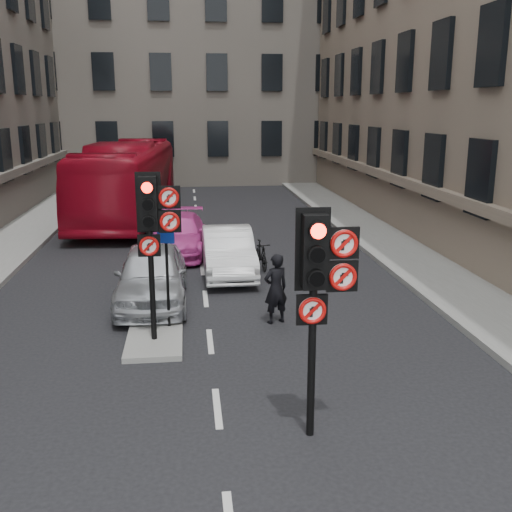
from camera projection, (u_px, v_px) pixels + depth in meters
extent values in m
plane|color=black|center=(225.00, 479.00, 8.26)|extent=(120.00, 120.00, 0.00)
cube|color=gray|center=(411.00, 253.00, 20.60)|extent=(3.00, 50.00, 0.16)
cube|color=gray|center=(154.00, 341.00, 12.93)|extent=(1.20, 2.00, 0.12)
cube|color=slate|center=(189.00, 33.00, 42.44)|extent=(30.00, 14.00, 20.00)
cylinder|color=black|center=(312.00, 363.00, 9.08)|extent=(0.12, 0.12, 2.40)
cube|color=black|center=(314.00, 251.00, 8.66)|extent=(0.36, 0.28, 1.10)
cube|color=black|center=(312.00, 249.00, 8.78)|extent=(0.52, 0.03, 1.25)
cylinder|color=#FF1407|center=(319.00, 231.00, 8.34)|extent=(0.22, 0.01, 0.22)
cylinder|color=black|center=(318.00, 256.00, 8.42)|extent=(0.22, 0.01, 0.22)
cylinder|color=black|center=(317.00, 279.00, 8.51)|extent=(0.22, 0.01, 0.22)
cube|color=black|center=(343.00, 243.00, 8.66)|extent=(0.47, 0.05, 0.47)
cylinder|color=white|center=(344.00, 244.00, 8.62)|extent=(0.41, 0.02, 0.41)
torus|color=#BF0C0A|center=(344.00, 244.00, 8.60)|extent=(0.41, 0.06, 0.41)
cube|color=#BF0C0A|center=(344.00, 244.00, 8.60)|extent=(0.25, 0.01, 0.25)
cube|color=black|center=(342.00, 276.00, 8.78)|extent=(0.47, 0.05, 0.47)
cylinder|color=white|center=(343.00, 277.00, 8.74)|extent=(0.41, 0.02, 0.41)
torus|color=#BF0C0A|center=(343.00, 277.00, 8.72)|extent=(0.41, 0.06, 0.41)
cube|color=#BF0C0A|center=(343.00, 277.00, 8.72)|extent=(0.25, 0.01, 0.25)
cube|color=black|center=(312.00, 310.00, 8.85)|extent=(0.47, 0.05, 0.47)
cylinder|color=white|center=(312.00, 310.00, 8.81)|extent=(0.41, 0.02, 0.41)
torus|color=#BF0C0A|center=(313.00, 311.00, 8.80)|extent=(0.41, 0.06, 0.41)
cube|color=#BF0C0A|center=(313.00, 311.00, 8.79)|extent=(0.25, 0.01, 0.25)
cylinder|color=black|center=(152.00, 285.00, 12.62)|extent=(0.12, 0.12, 2.40)
cube|color=black|center=(148.00, 203.00, 12.19)|extent=(0.36, 0.28, 1.10)
cube|color=black|center=(149.00, 202.00, 12.32)|extent=(0.52, 0.03, 1.25)
cylinder|color=#FF1407|center=(147.00, 188.00, 11.87)|extent=(0.22, 0.02, 0.22)
cylinder|color=black|center=(148.00, 205.00, 11.96)|extent=(0.22, 0.02, 0.22)
cylinder|color=black|center=(148.00, 222.00, 12.04)|extent=(0.22, 0.02, 0.22)
cube|color=black|center=(169.00, 197.00, 12.19)|extent=(0.47, 0.05, 0.47)
cylinder|color=white|center=(169.00, 198.00, 12.15)|extent=(0.41, 0.02, 0.41)
torus|color=#BF0C0A|center=(169.00, 198.00, 12.14)|extent=(0.41, 0.06, 0.41)
cube|color=#BF0C0A|center=(169.00, 198.00, 12.13)|extent=(0.25, 0.02, 0.25)
cube|color=black|center=(170.00, 221.00, 12.31)|extent=(0.47, 0.05, 0.47)
cylinder|color=white|center=(170.00, 222.00, 12.27)|extent=(0.41, 0.02, 0.41)
torus|color=#BF0C0A|center=(170.00, 222.00, 12.26)|extent=(0.41, 0.06, 0.41)
cube|color=#BF0C0A|center=(170.00, 222.00, 12.26)|extent=(0.25, 0.02, 0.25)
cube|color=black|center=(149.00, 246.00, 12.39)|extent=(0.47, 0.05, 0.47)
cylinder|color=white|center=(149.00, 246.00, 12.35)|extent=(0.41, 0.02, 0.41)
torus|color=#BF0C0A|center=(149.00, 246.00, 12.33)|extent=(0.41, 0.06, 0.41)
cube|color=#BF0C0A|center=(149.00, 246.00, 12.33)|extent=(0.25, 0.02, 0.25)
imported|color=#B7BBC0|center=(152.00, 275.00, 15.47)|extent=(1.79, 4.44, 1.51)
imported|color=silver|center=(228.00, 251.00, 18.20)|extent=(1.51, 4.24, 1.39)
imported|color=#D83FA1|center=(178.00, 235.00, 20.76)|extent=(2.16, 4.68, 1.32)
imported|color=maroon|center=(128.00, 181.00, 27.06)|extent=(3.89, 12.57, 3.45)
imported|color=black|center=(261.00, 255.00, 18.84)|extent=(0.57, 1.51, 0.89)
imported|color=black|center=(276.00, 289.00, 14.01)|extent=(0.72, 0.60, 1.68)
cylinder|color=black|center=(168.00, 279.00, 13.40)|extent=(0.07, 0.07, 2.22)
cube|color=navy|center=(166.00, 236.00, 13.10)|extent=(0.38, 0.17, 0.31)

